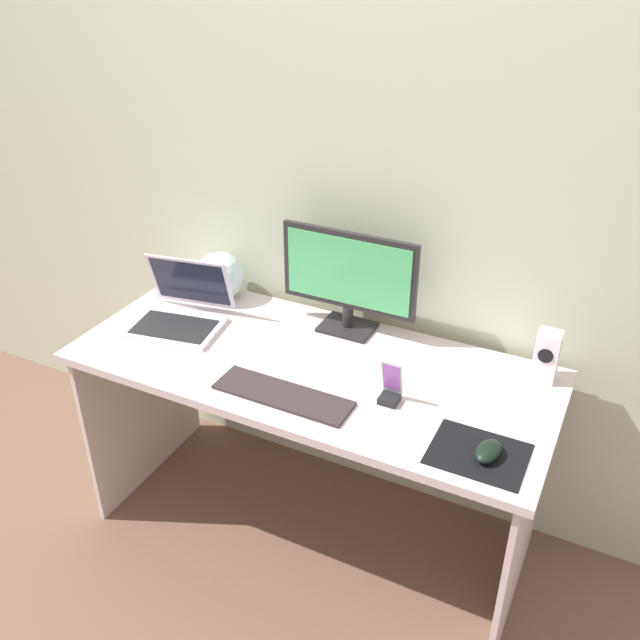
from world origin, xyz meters
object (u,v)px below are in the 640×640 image
(speaker_right, at_px, (547,356))
(fishbowl, at_px, (220,276))
(mouse, at_px, (488,451))
(phone_in_dock, at_px, (391,387))
(monitor, at_px, (348,278))
(keyboard_external, at_px, (283,395))
(laptop, at_px, (181,312))

(speaker_right, distance_m, fishbowl, 1.17)
(speaker_right, xyz_separation_m, mouse, (-0.06, -0.43, -0.06))
(fishbowl, relative_size, phone_in_dock, 1.31)
(monitor, distance_m, keyboard_external, 0.48)
(monitor, bearing_deg, fishbowl, 179.94)
(speaker_right, xyz_separation_m, phone_in_dock, (-0.37, -0.31, -0.03))
(laptop, bearing_deg, keyboard_external, -22.52)
(speaker_right, height_order, mouse, speaker_right)
(speaker_right, relative_size, mouse, 1.63)
(phone_in_dock, bearing_deg, laptop, 173.32)
(keyboard_external, bearing_deg, mouse, 0.77)
(monitor, relative_size, laptop, 1.37)
(mouse, xyz_separation_m, phone_in_dock, (-0.32, 0.12, 0.03))
(keyboard_external, distance_m, phone_in_dock, 0.32)
(keyboard_external, height_order, phone_in_dock, phone_in_dock)
(monitor, height_order, mouse, monitor)
(speaker_right, distance_m, mouse, 0.44)
(mouse, bearing_deg, laptop, 178.32)
(speaker_right, height_order, laptop, laptop)
(fishbowl, height_order, phone_in_dock, fishbowl)
(monitor, distance_m, mouse, 0.76)
(speaker_right, bearing_deg, fishbowl, 179.68)
(speaker_right, xyz_separation_m, keyboard_external, (-0.66, -0.43, -0.08))
(speaker_right, relative_size, laptop, 0.47)
(speaker_right, xyz_separation_m, fishbowl, (-1.17, 0.01, 0.00))
(laptop, bearing_deg, fishbowl, 86.17)
(monitor, bearing_deg, speaker_right, -0.52)
(monitor, xyz_separation_m, speaker_right, (0.65, -0.01, -0.11))
(fishbowl, xyz_separation_m, mouse, (1.11, -0.43, -0.06))
(keyboard_external, bearing_deg, fishbowl, 139.51)
(monitor, bearing_deg, phone_in_dock, -48.40)
(speaker_right, bearing_deg, keyboard_external, -146.88)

